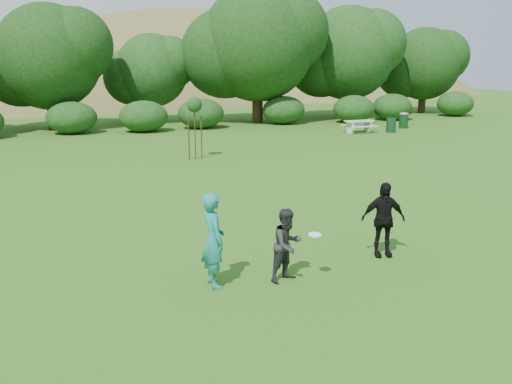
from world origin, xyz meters
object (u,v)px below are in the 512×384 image
at_px(picnic_table, 359,124).
at_px(player_grey, 287,245).
at_px(sapling, 194,107).
at_px(player_teal, 213,240).
at_px(trash_can_lidded, 404,120).
at_px(trash_can_near, 391,125).
at_px(player_black, 383,219).

bearing_deg(picnic_table, player_grey, -124.96).
bearing_deg(sapling, picnic_table, 24.73).
distance_m(player_teal, sapling, 15.28).
xyz_separation_m(picnic_table, trash_can_lidded, (4.02, 0.97, 0.02)).
bearing_deg(player_grey, picnic_table, 35.31).
distance_m(trash_can_near, trash_can_lidded, 2.65).
distance_m(player_grey, picnic_table, 25.20).
xyz_separation_m(player_black, trash_can_near, (13.64, 19.43, -0.44)).
height_order(trash_can_near, trash_can_lidded, trash_can_lidded).
height_order(player_grey, player_black, player_black).
bearing_deg(trash_can_lidded, trash_can_near, -142.58).
xyz_separation_m(player_grey, sapling, (2.23, 15.03, 1.64)).
height_order(player_grey, picnic_table, player_grey).
height_order(player_grey, trash_can_near, player_grey).
bearing_deg(player_grey, player_teal, 149.64).
bearing_deg(player_teal, picnic_table, -39.85).
bearing_deg(trash_can_near, picnic_table, 161.52).
distance_m(player_grey, trash_can_near, 25.85).
xyz_separation_m(player_black, picnic_table, (11.72, 20.07, -0.37)).
xyz_separation_m(player_grey, trash_can_near, (16.36, 20.01, -0.32)).
distance_m(player_teal, trash_can_lidded, 29.23).
relative_size(player_grey, player_black, 0.87).
bearing_deg(trash_can_lidded, player_grey, -130.50).
xyz_separation_m(player_grey, picnic_table, (14.44, 20.65, -0.26)).
xyz_separation_m(trash_can_near, picnic_table, (-1.92, 0.64, 0.07)).
bearing_deg(player_teal, sapling, -16.03).
relative_size(sapling, trash_can_lidded, 2.71).
xyz_separation_m(player_teal, trash_can_lidded, (19.98, 21.33, -0.44)).
bearing_deg(player_teal, player_black, -87.84).
distance_m(trash_can_near, picnic_table, 2.02).
distance_m(player_teal, picnic_table, 25.88).
bearing_deg(sapling, trash_can_near, 19.42).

